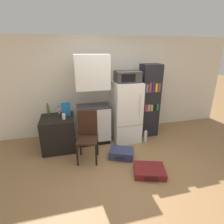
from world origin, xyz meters
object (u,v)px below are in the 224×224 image
(bottle_milk_white, at_px, (64,116))
(chair, at_px, (88,132))
(bookshelf, at_px, (149,101))
(refrigerator, at_px, (126,112))
(water_bottle_front, at_px, (145,136))
(cereal_box, at_px, (66,109))
(bottle_clear_short, at_px, (59,111))
(suitcase_large_flat, at_px, (149,171))
(suitcase_small_flat, at_px, (121,153))
(microwave, at_px, (127,77))
(side_table, at_px, (59,133))
(bottle_olive_oil, at_px, (48,109))
(kitchen_hutch, at_px, (93,104))

(bottle_milk_white, distance_m, chair, 0.65)
(bottle_milk_white, bearing_deg, bookshelf, 7.86)
(refrigerator, bearing_deg, water_bottle_front, -27.46)
(cereal_box, bearing_deg, chair, -57.91)
(bookshelf, height_order, bottle_clear_short, bookshelf)
(bottle_milk_white, distance_m, cereal_box, 0.23)
(bottle_clear_short, xyz_separation_m, suitcase_large_flat, (1.56, -1.60, -0.76))
(bookshelf, relative_size, suitcase_small_flat, 3.10)
(bookshelf, height_order, bottle_milk_white, bookshelf)
(microwave, bearing_deg, suitcase_small_flat, -114.45)
(side_table, bearing_deg, suitcase_small_flat, -29.05)
(side_table, bearing_deg, bottle_milk_white, -39.55)
(bottle_olive_oil, xyz_separation_m, cereal_box, (0.40, -0.21, 0.05))
(bookshelf, relative_size, cereal_box, 6.10)
(microwave, relative_size, bookshelf, 0.29)
(kitchen_hutch, height_order, cereal_box, kitchen_hutch)
(bottle_clear_short, height_order, chair, chair)
(refrigerator, bearing_deg, suitcase_small_flat, -114.43)
(refrigerator, bearing_deg, cereal_box, 178.01)
(suitcase_small_flat, relative_size, water_bottle_front, 1.77)
(chair, bearing_deg, bookshelf, 37.17)
(kitchen_hutch, height_order, bottle_clear_short, kitchen_hutch)
(cereal_box, bearing_deg, suitcase_small_flat, -36.75)
(cereal_box, bearing_deg, bottle_olive_oil, 151.97)
(kitchen_hutch, bearing_deg, bottle_olive_oil, 169.75)
(bottle_olive_oil, bearing_deg, refrigerator, -8.31)
(suitcase_small_flat, bearing_deg, bookshelf, 65.62)
(kitchen_hutch, relative_size, suitcase_small_flat, 3.49)
(microwave, xyz_separation_m, bookshelf, (0.64, 0.13, -0.66))
(side_table, bearing_deg, chair, -41.87)
(water_bottle_front, bearing_deg, bookshelf, 60.62)
(refrigerator, bearing_deg, side_table, -178.61)
(side_table, bearing_deg, water_bottle_front, -5.29)
(bottle_milk_white, xyz_separation_m, water_bottle_front, (1.90, -0.07, -0.68))
(bottle_milk_white, xyz_separation_m, suitcase_large_flat, (1.46, -1.21, -0.75))
(refrigerator, relative_size, bookshelf, 0.79)
(bottle_milk_white, distance_m, suitcase_small_flat, 1.46)
(cereal_box, height_order, suitcase_large_flat, cereal_box)
(bottle_olive_oil, distance_m, suitcase_small_flat, 1.94)
(microwave, distance_m, bookshelf, 0.93)
(chair, relative_size, suitcase_small_flat, 1.73)
(side_table, bearing_deg, refrigerator, 1.39)
(refrigerator, height_order, bottle_milk_white, refrigerator)
(bottle_clear_short, distance_m, bottle_olive_oil, 0.25)
(bottle_clear_short, relative_size, water_bottle_front, 0.50)
(microwave, height_order, water_bottle_front, microwave)
(refrigerator, distance_m, cereal_box, 1.41)
(chair, xyz_separation_m, suitcase_large_flat, (1.01, -0.79, -0.53))
(bookshelf, relative_size, water_bottle_front, 5.50)
(microwave, relative_size, suitcase_large_flat, 0.82)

